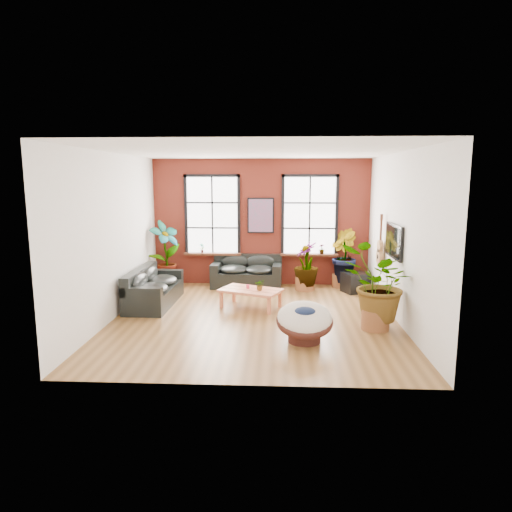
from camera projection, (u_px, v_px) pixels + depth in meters
The scene contains 19 objects.
room at pixel (255, 237), 9.65m from camera, with size 6.04×6.54×3.54m.
sofa_back at pixel (247, 272), 12.63m from camera, with size 1.95×1.01×0.88m.
sofa_left at pixel (152, 288), 10.81m from camera, with size 0.95×2.18×0.86m.
coffee_table at pixel (251, 291), 10.53m from camera, with size 1.56×1.24×0.53m.
papasan_chair at pixel (305, 321), 8.31m from camera, with size 1.05×1.07×0.78m.
poster at pixel (261, 216), 12.61m from camera, with size 0.74×0.06×0.98m.
tv_wall_unit at pixel (390, 244), 9.98m from camera, with size 0.13×1.86×1.20m.
media_box at pixel (355, 283), 11.98m from camera, with size 0.78×0.73×0.52m.
pot_back_left at pixel (167, 281), 12.52m from camera, with size 0.59×0.59×0.39m.
pot_back_right at pixel (341, 281), 12.58m from camera, with size 0.60×0.60×0.36m.
pot_right_wall at pixel (375, 319), 9.04m from camera, with size 0.69×0.69×0.41m.
pot_mid at pixel (305, 283), 12.23m from camera, with size 0.58×0.58×0.37m.
floor_plant_back_left at pixel (166, 252), 12.40m from camera, with size 0.89×0.61×1.70m, color #144A13.
floor_plant_back_right at pixel (343, 255), 12.46m from camera, with size 0.81×0.65×1.47m, color #144A13.
floor_plant_right_wall at pixel (378, 284), 8.93m from camera, with size 1.36×1.18×1.51m, color #144A13.
floor_plant_mid at pixel (306, 264), 12.11m from camera, with size 0.65×0.65×1.16m, color #144A13.
table_plant at pixel (260, 285), 10.40m from camera, with size 0.23×0.20×0.25m, color #144A13.
sill_plant_left at pixel (202, 248), 12.79m from camera, with size 0.14×0.10×0.27m, color #144A13.
sill_plant_right at pixel (322, 249), 12.63m from camera, with size 0.15×0.15×0.27m, color #144A13.
Camera 1 is at (0.51, -9.43, 2.95)m, focal length 32.00 mm.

